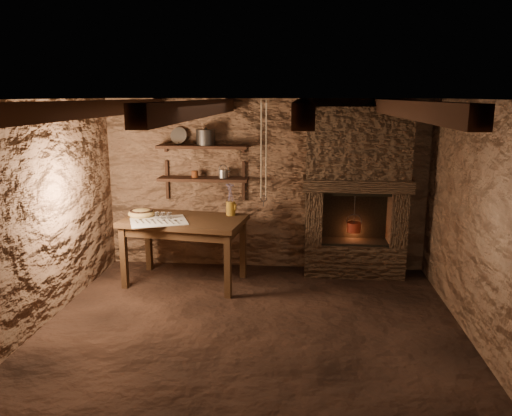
# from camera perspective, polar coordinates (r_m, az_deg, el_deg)

# --- Properties ---
(floor) EXTENTS (4.50, 4.50, 0.00)m
(floor) POSITION_cam_1_polar(r_m,az_deg,el_deg) (5.52, -0.53, -13.46)
(floor) COLOR black
(floor) RESTS_ON ground
(back_wall) EXTENTS (4.50, 0.04, 2.40)m
(back_wall) POSITION_cam_1_polar(r_m,az_deg,el_deg) (7.05, 1.03, 2.64)
(back_wall) COLOR #4E3425
(back_wall) RESTS_ON floor
(front_wall) EXTENTS (4.50, 0.04, 2.40)m
(front_wall) POSITION_cam_1_polar(r_m,az_deg,el_deg) (3.21, -4.09, -9.89)
(front_wall) COLOR #4E3425
(front_wall) RESTS_ON floor
(left_wall) EXTENTS (0.04, 4.00, 2.40)m
(left_wall) POSITION_cam_1_polar(r_m,az_deg,el_deg) (5.77, -23.40, -0.69)
(left_wall) COLOR #4E3425
(left_wall) RESTS_ON floor
(right_wall) EXTENTS (0.04, 4.00, 2.40)m
(right_wall) POSITION_cam_1_polar(r_m,az_deg,el_deg) (5.38, 24.06, -1.67)
(right_wall) COLOR #4E3425
(right_wall) RESTS_ON floor
(ceiling) EXTENTS (4.50, 4.00, 0.04)m
(ceiling) POSITION_cam_1_polar(r_m,az_deg,el_deg) (4.95, -0.59, 12.33)
(ceiling) COLOR black
(ceiling) RESTS_ON back_wall
(beam_far_left) EXTENTS (0.14, 3.95, 0.16)m
(beam_far_left) POSITION_cam_1_polar(r_m,az_deg,el_deg) (5.31, -17.20, 10.83)
(beam_far_left) COLOR black
(beam_far_left) RESTS_ON ceiling
(beam_mid_left) EXTENTS (0.14, 3.95, 0.16)m
(beam_mid_left) POSITION_cam_1_polar(r_m,az_deg,el_deg) (5.03, -6.38, 11.23)
(beam_mid_left) COLOR black
(beam_mid_left) RESTS_ON ceiling
(beam_mid_right) EXTENTS (0.14, 3.95, 0.16)m
(beam_mid_right) POSITION_cam_1_polar(r_m,az_deg,el_deg) (4.93, 5.32, 11.23)
(beam_mid_right) COLOR black
(beam_mid_right) RESTS_ON ceiling
(beam_far_right) EXTENTS (0.14, 3.95, 0.16)m
(beam_far_right) POSITION_cam_1_polar(r_m,az_deg,el_deg) (5.03, 16.99, 10.77)
(beam_far_right) COLOR black
(beam_far_right) RESTS_ON ceiling
(shelf_lower) EXTENTS (1.25, 0.30, 0.04)m
(shelf_lower) POSITION_cam_1_polar(r_m,az_deg,el_deg) (6.99, -6.04, 3.31)
(shelf_lower) COLOR black
(shelf_lower) RESTS_ON back_wall
(shelf_upper) EXTENTS (1.25, 0.30, 0.04)m
(shelf_upper) POSITION_cam_1_polar(r_m,az_deg,el_deg) (6.93, -6.13, 6.99)
(shelf_upper) COLOR black
(shelf_upper) RESTS_ON back_wall
(hearth) EXTENTS (1.43, 0.51, 2.30)m
(hearth) POSITION_cam_1_polar(r_m,az_deg,el_deg) (6.85, 11.39, 2.31)
(hearth) COLOR #34241A
(hearth) RESTS_ON floor
(work_table) EXTENTS (1.65, 1.09, 0.88)m
(work_table) POSITION_cam_1_polar(r_m,az_deg,el_deg) (6.64, -8.11, -4.58)
(work_table) COLOR black
(work_table) RESTS_ON floor
(linen_cloth) EXTENTS (0.84, 0.77, 0.01)m
(linen_cloth) POSITION_cam_1_polar(r_m,az_deg,el_deg) (6.42, -11.06, -1.50)
(linen_cloth) COLOR beige
(linen_cloth) RESTS_ON work_table
(pewter_cutlery_row) EXTENTS (0.62, 0.42, 0.01)m
(pewter_cutlery_row) POSITION_cam_1_polar(r_m,az_deg,el_deg) (6.39, -11.12, -1.46)
(pewter_cutlery_row) COLOR gray
(pewter_cutlery_row) RESTS_ON linen_cloth
(drinking_glasses) EXTENTS (0.22, 0.07, 0.09)m
(drinking_glasses) POSITION_cam_1_polar(r_m,az_deg,el_deg) (6.52, -10.58, -0.81)
(drinking_glasses) COLOR silver
(drinking_glasses) RESTS_ON linen_cloth
(stoneware_jug) EXTENTS (0.14, 0.13, 0.43)m
(stoneware_jug) POSITION_cam_1_polar(r_m,az_deg,el_deg) (6.61, -2.89, 0.74)
(stoneware_jug) COLOR olive
(stoneware_jug) RESTS_ON work_table
(wooden_bowl) EXTENTS (0.46, 0.46, 0.12)m
(wooden_bowl) POSITION_cam_1_polar(r_m,az_deg,el_deg) (6.73, -12.95, -0.61)
(wooden_bowl) COLOR #A68647
(wooden_bowl) RESTS_ON work_table
(iron_stockpot) EXTENTS (0.34, 0.34, 0.19)m
(iron_stockpot) POSITION_cam_1_polar(r_m,az_deg,el_deg) (6.91, -5.76, 7.95)
(iron_stockpot) COLOR #2D2A28
(iron_stockpot) RESTS_ON shelf_upper
(tin_pan) EXTENTS (0.25, 0.14, 0.24)m
(tin_pan) POSITION_cam_1_polar(r_m,az_deg,el_deg) (7.09, -8.80, 8.17)
(tin_pan) COLOR gray
(tin_pan) RESTS_ON shelf_upper
(small_kettle) EXTENTS (0.19, 0.16, 0.18)m
(small_kettle) POSITION_cam_1_polar(r_m,az_deg,el_deg) (6.93, -3.77, 3.93)
(small_kettle) COLOR gray
(small_kettle) RESTS_ON shelf_lower
(rusty_tin) EXTENTS (0.10, 0.10, 0.09)m
(rusty_tin) POSITION_cam_1_polar(r_m,az_deg,el_deg) (7.00, -7.00, 3.85)
(rusty_tin) COLOR #572711
(rusty_tin) RESTS_ON shelf_lower
(red_pot) EXTENTS (0.23, 0.23, 0.54)m
(red_pot) POSITION_cam_1_polar(r_m,az_deg,el_deg) (6.91, 11.12, -2.09)
(red_pot) COLOR maroon
(red_pot) RESTS_ON hearth
(hanging_ropes) EXTENTS (0.08, 0.08, 1.20)m
(hanging_ropes) POSITION_cam_1_polar(r_m,az_deg,el_deg) (6.03, 0.89, 6.68)
(hanging_ropes) COLOR beige
(hanging_ropes) RESTS_ON ceiling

